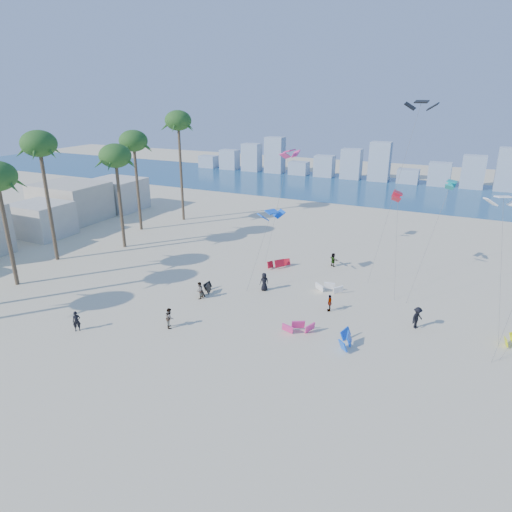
% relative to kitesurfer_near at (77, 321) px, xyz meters
% --- Properties ---
extents(ground, '(220.00, 220.00, 0.00)m').
position_rel_kitesurfer_near_xyz_m(ground, '(7.87, -4.64, -0.87)').
color(ground, beige).
rests_on(ground, ground).
extents(ocean, '(220.00, 220.00, 0.00)m').
position_rel_kitesurfer_near_xyz_m(ocean, '(7.87, 67.36, -0.86)').
color(ocean, navy).
rests_on(ocean, ground).
extents(kitesurfer_near, '(0.73, 0.75, 1.73)m').
position_rel_kitesurfer_near_xyz_m(kitesurfer_near, '(0.00, 0.00, 0.00)').
color(kitesurfer_near, black).
rests_on(kitesurfer_near, ground).
extents(kitesurfer_mid, '(1.03, 1.07, 1.74)m').
position_rel_kitesurfer_near_xyz_m(kitesurfer_mid, '(6.54, 3.76, 0.00)').
color(kitesurfer_mid, gray).
rests_on(kitesurfer_mid, ground).
extents(kitesurfers_far, '(31.05, 14.68, 1.89)m').
position_rel_kitesurfer_near_xyz_m(kitesurfers_far, '(17.83, 14.77, 0.00)').
color(kitesurfers_far, black).
rests_on(kitesurfers_far, ground).
extents(grounded_kites, '(28.06, 15.70, 0.90)m').
position_rel_kitesurfer_near_xyz_m(grounded_kites, '(16.30, 12.68, -0.44)').
color(grounded_kites, black).
rests_on(grounded_kites, ground).
extents(flying_kites, '(27.82, 17.54, 18.21)m').
position_rel_kitesurfer_near_xyz_m(flying_kites, '(21.65, 20.14, 9.89)').
color(flying_kites, blue).
rests_on(flying_kites, ground).
extents(palm_row, '(7.82, 44.80, 16.07)m').
position_rel_kitesurfer_near_xyz_m(palm_row, '(-13.05, 11.54, 11.27)').
color(palm_row, brown).
rests_on(palm_row, ground).
extents(beachfront_buildings, '(11.50, 43.00, 6.00)m').
position_rel_kitesurfer_near_xyz_m(beachfront_buildings, '(-25.82, 16.18, 1.81)').
color(beachfront_buildings, beige).
rests_on(beachfront_buildings, ground).
extents(distant_skyline, '(85.00, 3.00, 8.40)m').
position_rel_kitesurfer_near_xyz_m(distant_skyline, '(6.68, 77.36, 2.22)').
color(distant_skyline, '#9EADBF').
rests_on(distant_skyline, ground).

